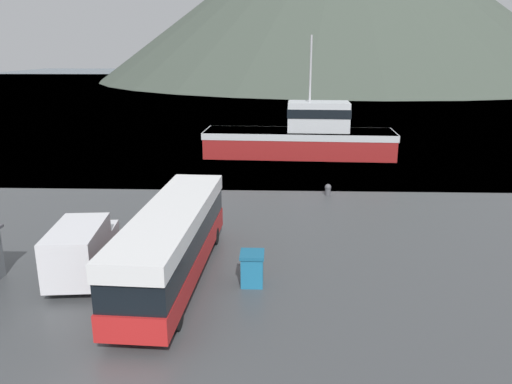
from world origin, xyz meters
TOP-DOWN VIEW (x-y plane):
  - water_surface at (0.00, 143.31)m, footprint 240.00×240.00m
  - tour_bus at (0.40, 8.60)m, footprint 3.18×12.29m
  - delivery_van at (-3.85, 8.75)m, footprint 2.66×6.05m
  - fishing_boat at (7.62, 35.91)m, footprint 18.40×5.85m
  - storage_bin at (3.94, 8.11)m, footprint 1.05×1.15m
  - mooring_bollard at (8.71, 22.30)m, footprint 0.46×0.46m

SIDE VIEW (x-z plane):
  - water_surface at x=0.00m, z-range 0.00..0.00m
  - mooring_bollard at x=8.71m, z-range 0.03..0.84m
  - storage_bin at x=3.94m, z-range 0.01..1.51m
  - delivery_van at x=-3.85m, z-range 0.07..2.59m
  - tour_bus at x=0.40m, z-range 0.21..3.54m
  - fishing_boat at x=7.62m, z-range -3.69..7.60m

